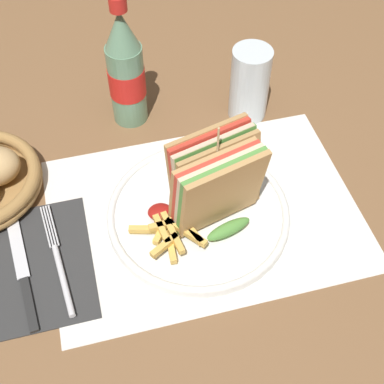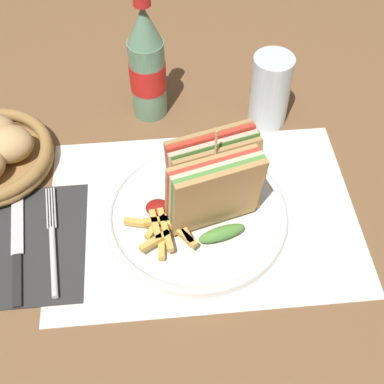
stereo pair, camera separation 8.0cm
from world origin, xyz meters
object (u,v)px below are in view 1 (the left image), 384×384
object	(u,v)px
fork	(60,268)
coke_bottle_near	(126,71)
club_sandwich	(216,182)
knife	(22,267)
glass_near	(249,88)
plate_main	(195,214)

from	to	relation	value
fork	coke_bottle_near	bearing A→B (deg)	55.85
club_sandwich	coke_bottle_near	world-z (taller)	coke_bottle_near
knife	glass_near	size ratio (longest dim) A/B	1.58
coke_bottle_near	glass_near	xyz separation A→B (m)	(0.20, -0.04, -0.04)
glass_near	fork	bearing A→B (deg)	-145.42
club_sandwich	fork	distance (m)	0.25
knife	fork	bearing A→B (deg)	-23.09
coke_bottle_near	glass_near	world-z (taller)	coke_bottle_near
knife	glass_near	world-z (taller)	glass_near
club_sandwich	plate_main	bearing A→B (deg)	171.50
plate_main	fork	size ratio (longest dim) A/B	1.42
plate_main	fork	world-z (taller)	plate_main
glass_near	plate_main	bearing A→B (deg)	-126.19
fork	knife	size ratio (longest dim) A/B	0.92
knife	coke_bottle_near	distance (m)	0.36
plate_main	coke_bottle_near	distance (m)	0.27
plate_main	club_sandwich	size ratio (longest dim) A/B	1.62
club_sandwich	glass_near	world-z (taller)	club_sandwich
fork	knife	world-z (taller)	fork
plate_main	glass_near	distance (m)	0.26
club_sandwich	glass_near	distance (m)	0.24
club_sandwich	fork	size ratio (longest dim) A/B	0.88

